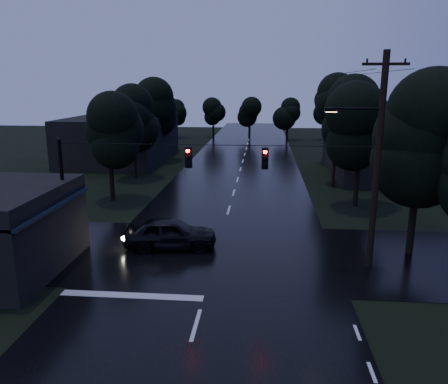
# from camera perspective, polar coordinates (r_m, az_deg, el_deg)

# --- Properties ---
(main_road) EXTENTS (12.00, 120.00, 0.02)m
(main_road) POSITION_cam_1_polar(r_m,az_deg,el_deg) (40.12, 1.77, 1.59)
(main_road) COLOR black
(main_road) RESTS_ON ground
(cross_street) EXTENTS (60.00, 9.00, 0.02)m
(cross_street) POSITION_cam_1_polar(r_m,az_deg,el_deg) (22.91, -0.99, -8.02)
(cross_street) COLOR black
(cross_street) RESTS_ON ground
(building_far_right) EXTENTS (10.00, 14.00, 4.40)m
(building_far_right) POSITION_cam_1_polar(r_m,az_deg,el_deg) (45.13, 20.22, 4.96)
(building_far_right) COLOR black
(building_far_right) RESTS_ON ground
(building_far_left) EXTENTS (10.00, 16.00, 5.00)m
(building_far_left) POSITION_cam_1_polar(r_m,az_deg,el_deg) (52.12, -13.18, 6.88)
(building_far_left) COLOR black
(building_far_left) RESTS_ON ground
(utility_pole_main) EXTENTS (3.50, 0.30, 10.00)m
(utility_pole_main) POSITION_cam_1_polar(r_m,az_deg,el_deg) (21.02, 19.20, 4.11)
(utility_pole_main) COLOR black
(utility_pole_main) RESTS_ON ground
(utility_pole_far) EXTENTS (2.00, 0.30, 7.50)m
(utility_pole_far) POSITION_cam_1_polar(r_m,az_deg,el_deg) (37.90, 14.33, 6.39)
(utility_pole_far) COLOR black
(utility_pole_far) RESTS_ON ground
(anchor_pole_left) EXTENTS (0.18, 0.18, 6.00)m
(anchor_pole_left) POSITION_cam_1_polar(r_m,az_deg,el_deg) (23.07, -20.17, -0.89)
(anchor_pole_left) COLOR black
(anchor_pole_left) RESTS_ON ground
(span_signals) EXTENTS (15.00, 0.37, 1.12)m
(span_signals) POSITION_cam_1_polar(r_m,az_deg,el_deg) (20.46, 0.20, 4.60)
(span_signals) COLOR black
(span_signals) RESTS_ON ground
(tree_corner_near) EXTENTS (4.48, 4.48, 9.44)m
(tree_corner_near) POSITION_cam_1_polar(r_m,az_deg,el_deg) (23.56, 24.36, 6.44)
(tree_corner_near) COLOR black
(tree_corner_near) RESTS_ON ground
(tree_left_a) EXTENTS (3.92, 3.92, 8.26)m
(tree_left_a) POSITION_cam_1_polar(r_m,az_deg,el_deg) (33.28, -14.84, 7.74)
(tree_left_a) COLOR black
(tree_left_a) RESTS_ON ground
(tree_left_b) EXTENTS (4.20, 4.20, 8.85)m
(tree_left_b) POSITION_cam_1_polar(r_m,az_deg,el_deg) (41.01, -11.88, 9.51)
(tree_left_b) COLOR black
(tree_left_b) RESTS_ON ground
(tree_left_c) EXTENTS (4.48, 4.48, 9.44)m
(tree_left_c) POSITION_cam_1_polar(r_m,az_deg,el_deg) (50.76, -9.25, 10.84)
(tree_left_c) COLOR black
(tree_left_c) RESTS_ON ground
(tree_right_a) EXTENTS (4.20, 4.20, 8.85)m
(tree_right_a) POSITION_cam_1_polar(r_m,az_deg,el_deg) (31.97, 17.42, 8.01)
(tree_right_a) COLOR black
(tree_right_a) RESTS_ON ground
(tree_right_b) EXTENTS (4.48, 4.48, 9.44)m
(tree_right_b) POSITION_cam_1_polar(r_m,az_deg,el_deg) (39.88, 15.94, 9.70)
(tree_right_b) COLOR black
(tree_right_b) RESTS_ON ground
(tree_right_c) EXTENTS (4.76, 4.76, 10.03)m
(tree_right_c) POSITION_cam_1_polar(r_m,az_deg,el_deg) (49.80, 14.57, 10.96)
(tree_right_c) COLOR black
(tree_right_c) RESTS_ON ground
(car) EXTENTS (5.06, 2.53, 1.66)m
(car) POSITION_cam_1_polar(r_m,az_deg,el_deg) (23.55, -6.98, -5.35)
(car) COLOR black
(car) RESTS_ON ground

